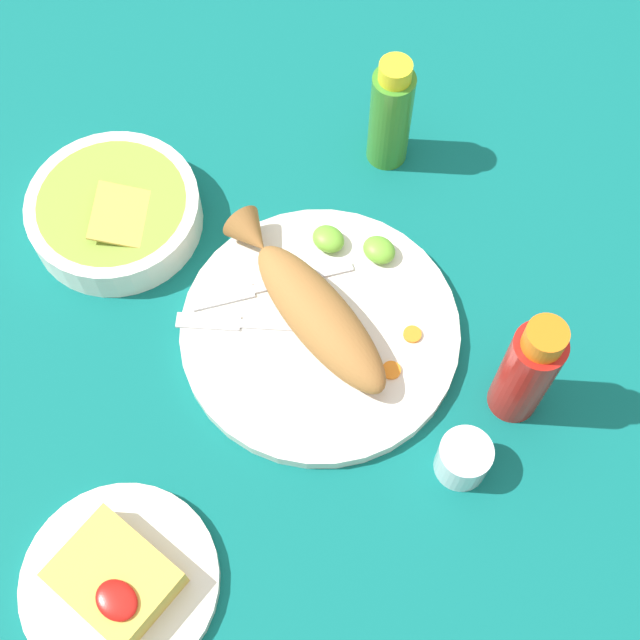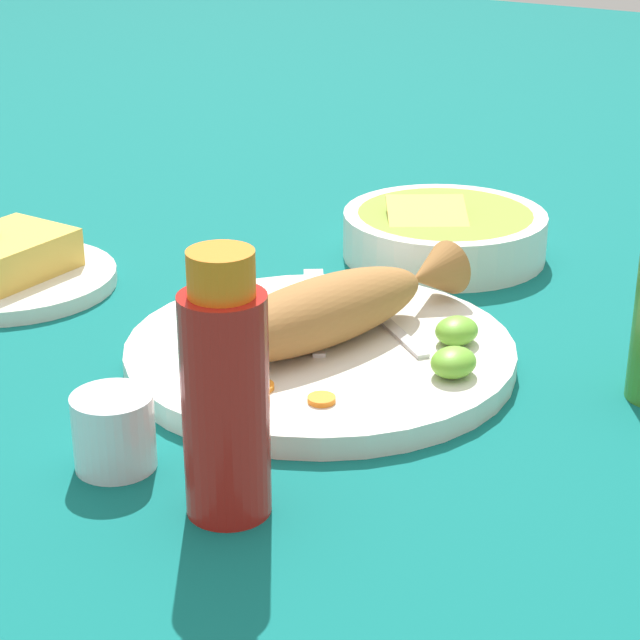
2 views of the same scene
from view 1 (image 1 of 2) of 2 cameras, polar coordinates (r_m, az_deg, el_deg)
The scene contains 15 objects.
ground_plane at distance 0.99m, azimuth 0.00°, elevation -0.96°, with size 4.00×4.00×0.00m, color #0C605B.
main_plate at distance 0.98m, azimuth 0.00°, elevation -0.74°, with size 0.31×0.31×0.02m, color silver.
fried_fish at distance 0.95m, azimuth -0.57°, elevation 0.86°, with size 0.26×0.12×0.05m.
fork_near at distance 0.98m, azimuth -4.60°, elevation -0.27°, with size 0.16×0.12×0.00m.
fork_far at distance 0.99m, azimuth -3.77°, elevation 2.07°, with size 0.12×0.16×0.00m.
carrot_slice_near at distance 0.95m, azimuth 4.58°, elevation -3.22°, with size 0.02×0.02×0.00m, color orange.
carrot_slice_mid at distance 0.97m, azimuth 5.93°, elevation -0.92°, with size 0.02×0.02×0.00m, color orange.
lime_wedge_main at distance 1.01m, azimuth 3.81°, elevation 4.50°, with size 0.04×0.03×0.02m, color #6BB233.
lime_wedge_side at distance 1.01m, azimuth 0.54°, elevation 5.21°, with size 0.04×0.03×0.02m, color #6BB233.
hot_sauce_bottle_red at distance 0.91m, azimuth 13.13°, elevation -3.20°, with size 0.05×0.05×0.17m.
hot_sauce_bottle_green at distance 1.06m, azimuth 4.54°, elevation 12.95°, with size 0.05×0.05×0.16m.
salt_cup at distance 0.93m, azimuth 9.13°, elevation -8.82°, with size 0.05×0.05×0.05m.
side_plate_fries at distance 0.92m, azimuth -12.67°, elevation -16.06°, with size 0.19×0.19×0.01m, color silver.
fries_pile at distance 0.90m, azimuth -13.00°, elevation -15.82°, with size 0.11×0.09×0.04m.
guacamole_bowl at distance 1.06m, azimuth -13.00°, elevation 6.80°, with size 0.20×0.20×0.06m.
Camera 1 is at (0.26, -0.32, 0.90)m, focal length 50.00 mm.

